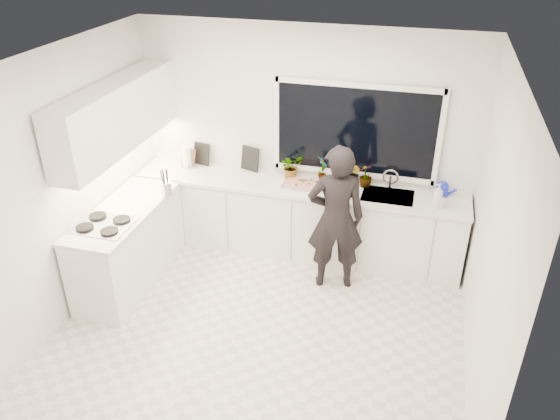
% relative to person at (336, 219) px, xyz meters
% --- Properties ---
extents(floor, '(4.00, 3.50, 0.02)m').
position_rel_person_xyz_m(floor, '(-0.56, -0.90, -0.86)').
color(floor, beige).
rests_on(floor, ground).
extents(wall_back, '(4.00, 0.02, 2.70)m').
position_rel_person_xyz_m(wall_back, '(-0.56, 0.86, 0.50)').
color(wall_back, white).
rests_on(wall_back, ground).
extents(wall_left, '(0.02, 3.50, 2.70)m').
position_rel_person_xyz_m(wall_left, '(-2.57, -0.90, 0.50)').
color(wall_left, white).
rests_on(wall_left, ground).
extents(wall_right, '(0.02, 3.50, 2.70)m').
position_rel_person_xyz_m(wall_right, '(1.45, -0.90, 0.50)').
color(wall_right, white).
rests_on(wall_right, ground).
extents(ceiling, '(4.00, 3.50, 0.02)m').
position_rel_person_xyz_m(ceiling, '(-0.56, -0.90, 1.86)').
color(ceiling, white).
rests_on(ceiling, wall_back).
extents(window, '(1.80, 0.02, 1.00)m').
position_rel_person_xyz_m(window, '(0.04, 0.83, 0.70)').
color(window, black).
rests_on(window, wall_back).
extents(base_cabinets_back, '(3.92, 0.58, 0.88)m').
position_rel_person_xyz_m(base_cabinets_back, '(-0.56, 0.55, -0.41)').
color(base_cabinets_back, white).
rests_on(base_cabinets_back, floor).
extents(base_cabinets_left, '(0.58, 1.60, 0.88)m').
position_rel_person_xyz_m(base_cabinets_left, '(-2.23, -0.55, -0.41)').
color(base_cabinets_left, white).
rests_on(base_cabinets_left, floor).
extents(countertop_back, '(3.94, 0.62, 0.04)m').
position_rel_person_xyz_m(countertop_back, '(-0.56, 0.54, 0.05)').
color(countertop_back, silver).
rests_on(countertop_back, base_cabinets_back).
extents(countertop_left, '(0.62, 1.60, 0.04)m').
position_rel_person_xyz_m(countertop_left, '(-2.23, -0.55, 0.05)').
color(countertop_left, silver).
rests_on(countertop_left, base_cabinets_left).
extents(upper_cabinets, '(0.34, 2.10, 0.70)m').
position_rel_person_xyz_m(upper_cabinets, '(-2.35, -0.20, 1.00)').
color(upper_cabinets, white).
rests_on(upper_cabinets, wall_left).
extents(sink, '(0.58, 0.42, 0.14)m').
position_rel_person_xyz_m(sink, '(0.49, 0.55, 0.02)').
color(sink, silver).
rests_on(sink, countertop_back).
extents(faucet, '(0.03, 0.03, 0.22)m').
position_rel_person_xyz_m(faucet, '(0.49, 0.75, 0.18)').
color(faucet, silver).
rests_on(faucet, countertop_back).
extents(stovetop, '(0.56, 0.48, 0.03)m').
position_rel_person_xyz_m(stovetop, '(-2.25, -0.90, 0.09)').
color(stovetop, black).
rests_on(stovetop, countertop_left).
extents(person, '(0.70, 0.55, 1.69)m').
position_rel_person_xyz_m(person, '(0.00, 0.00, 0.00)').
color(person, black).
rests_on(person, floor).
extents(pizza_tray, '(0.46, 0.35, 0.03)m').
position_rel_person_xyz_m(pizza_tray, '(-0.49, 0.52, 0.09)').
color(pizza_tray, silver).
rests_on(pizza_tray, countertop_back).
extents(pizza, '(0.42, 0.31, 0.01)m').
position_rel_person_xyz_m(pizza, '(-0.49, 0.52, 0.11)').
color(pizza, '#AF3617').
rests_on(pizza, pizza_tray).
extents(watering_can, '(0.18, 0.18, 0.13)m').
position_rel_person_xyz_m(watering_can, '(1.07, 0.71, 0.14)').
color(watering_can, '#1524CD').
rests_on(watering_can, countertop_back).
extents(paper_towel_roll, '(0.14, 0.14, 0.26)m').
position_rel_person_xyz_m(paper_towel_roll, '(-2.00, 0.65, 0.20)').
color(paper_towel_roll, white).
rests_on(paper_towel_roll, countertop_back).
extents(knife_block, '(0.16, 0.14, 0.22)m').
position_rel_person_xyz_m(knife_block, '(-2.00, 0.69, 0.18)').
color(knife_block, olive).
rests_on(knife_block, countertop_back).
extents(utensil_crock, '(0.17, 0.17, 0.16)m').
position_rel_person_xyz_m(utensil_crock, '(-1.93, -0.10, 0.15)').
color(utensil_crock, silver).
rests_on(utensil_crock, countertop_left).
extents(picture_frame_large, '(0.22, 0.06, 0.28)m').
position_rel_person_xyz_m(picture_frame_large, '(-1.86, 0.79, 0.21)').
color(picture_frame_large, black).
rests_on(picture_frame_large, countertop_back).
extents(picture_frame_small, '(0.24, 0.10, 0.30)m').
position_rel_person_xyz_m(picture_frame_small, '(-1.22, 0.79, 0.22)').
color(picture_frame_small, black).
rests_on(picture_frame_small, countertop_back).
extents(herb_plants, '(1.17, 0.35, 0.31)m').
position_rel_person_xyz_m(herb_plants, '(-0.35, 0.71, 0.22)').
color(herb_plants, '#26662D').
rests_on(herb_plants, countertop_back).
extents(soap_bottles, '(0.16, 0.16, 0.29)m').
position_rel_person_xyz_m(soap_bottles, '(1.03, 0.40, 0.20)').
color(soap_bottles, '#D8BF66').
rests_on(soap_bottles, countertop_back).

